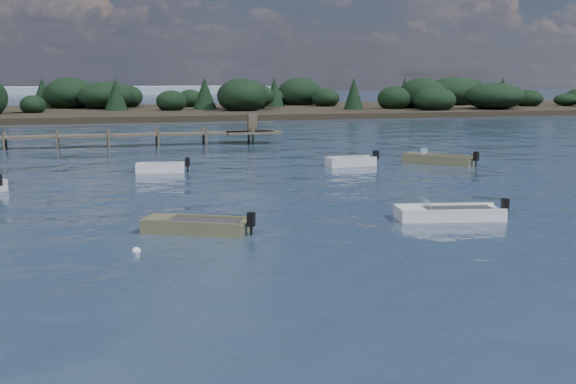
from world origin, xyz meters
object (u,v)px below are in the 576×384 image
object	(u,v)px
dinghy_mid_grey	(196,228)
dinghy_mid_white_a	(449,215)
dinghy_extra_b	(438,161)
tender_far_white	(160,170)
tender_far_grey_b	(351,163)

from	to	relation	value
dinghy_mid_grey	dinghy_mid_white_a	xyz separation A→B (m)	(11.12, -0.22, -0.00)
dinghy_mid_white_a	dinghy_extra_b	size ratio (longest dim) A/B	1.08
dinghy_mid_grey	dinghy_mid_white_a	size ratio (longest dim) A/B	0.88
dinghy_mid_white_a	tender_far_white	bearing A→B (deg)	119.59
dinghy_mid_grey	tender_far_white	bearing A→B (deg)	88.84
dinghy_mid_grey	dinghy_mid_white_a	world-z (taller)	dinghy_mid_white_a
tender_far_white	dinghy_mid_white_a	bearing A→B (deg)	-60.41
tender_far_grey_b	dinghy_extra_b	xyz separation A→B (m)	(6.43, -0.48, 0.00)
dinghy_mid_grey	tender_far_white	xyz separation A→B (m)	(0.38, 18.70, 0.01)
tender_far_grey_b	tender_far_white	xyz separation A→B (m)	(-13.06, 0.27, -0.01)
dinghy_extra_b	tender_far_white	bearing A→B (deg)	177.80
dinghy_mid_grey	tender_far_grey_b	bearing A→B (deg)	53.89
dinghy_extra_b	tender_far_white	size ratio (longest dim) A/B	1.33
dinghy_extra_b	tender_far_white	distance (m)	19.51
dinghy_mid_grey	dinghy_extra_b	xyz separation A→B (m)	(19.87, 17.95, 0.03)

